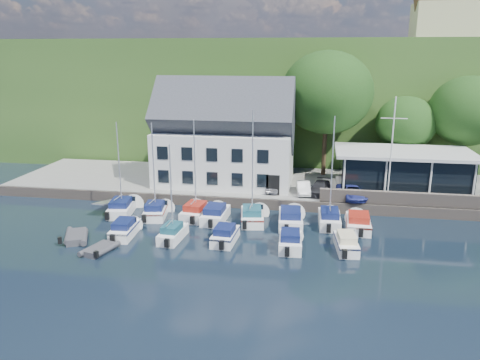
{
  "coord_description": "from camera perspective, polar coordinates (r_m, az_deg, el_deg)",
  "views": [
    {
      "loc": [
        2.51,
        -30.88,
        14.44
      ],
      "look_at": [
        -4.14,
        9.0,
        3.34
      ],
      "focal_mm": 35.0,
      "sensor_mm": 36.0,
      "label": 1
    }
  ],
  "objects": [
    {
      "name": "boat_r1_1",
      "position": [
        41.92,
        -10.47,
        1.12
      ],
      "size": [
        2.85,
        5.52,
        8.63
      ],
      "primitive_type": null,
      "rotation": [
        0.0,
        0.0,
        0.17
      ],
      "color": "white",
      "rests_on": "ground"
    },
    {
      "name": "quay_face",
      "position": [
        44.21,
        5.74,
        -3.1
      ],
      "size": [
        60.0,
        0.3,
        1.0
      ],
      "primitive_type": "cube",
      "color": "#6D6157",
      "rests_on": "ground"
    },
    {
      "name": "boat_r1_0",
      "position": [
        43.57,
        -14.5,
        1.46
      ],
      "size": [
        3.06,
        6.47,
        8.69
      ],
      "primitive_type": null,
      "rotation": [
        0.0,
        0.0,
        0.16
      ],
      "color": "white",
      "rests_on": "ground"
    },
    {
      "name": "tree_4",
      "position": [
        54.43,
        19.4,
        4.96
      ],
      "size": [
        6.49,
        6.49,
        8.87
      ],
      "primitive_type": null,
      "color": "#183610",
      "rests_on": "quay"
    },
    {
      "name": "boat_r2_3",
      "position": [
        35.93,
        6.16,
        -7.19
      ],
      "size": [
        2.11,
        5.15,
        1.43
      ],
      "primitive_type": null,
      "rotation": [
        0.0,
        0.0,
        0.05
      ],
      "color": "white",
      "rests_on": "ground"
    },
    {
      "name": "ground",
      "position": [
        34.18,
        4.44,
        -9.68
      ],
      "size": [
        180.0,
        180.0,
        0.0
      ],
      "primitive_type": "plane",
      "color": "black",
      "rests_on": "ground"
    },
    {
      "name": "car_blue",
      "position": [
        45.57,
        13.49,
        -1.36
      ],
      "size": [
        2.45,
        4.17,
        1.34
      ],
      "primitive_type": "imported",
      "rotation": [
        0.0,
        0.0,
        0.25
      ],
      "color": "navy",
      "rests_on": "quay"
    },
    {
      "name": "boat_r2_4",
      "position": [
        36.36,
        12.83,
        -7.28
      ],
      "size": [
        2.15,
        5.39,
        1.38
      ],
      "primitive_type": null,
      "rotation": [
        0.0,
        0.0,
        0.1
      ],
      "color": "white",
      "rests_on": "ground"
    },
    {
      "name": "car_white",
      "position": [
        46.25,
        7.73,
        -0.93
      ],
      "size": [
        1.61,
        3.65,
        1.16
      ],
      "primitive_type": "imported",
      "rotation": [
        0.0,
        0.0,
        0.11
      ],
      "color": "silver",
      "rests_on": "quay"
    },
    {
      "name": "club_pavilion",
      "position": [
        48.99,
        19.18,
        1.04
      ],
      "size": [
        13.2,
        7.2,
        4.1
      ],
      "primitive_type": null,
      "color": "black",
      "rests_on": "quay"
    },
    {
      "name": "tree_1",
      "position": [
        54.76,
        -4.45,
        6.23
      ],
      "size": [
        7.03,
        7.03,
        9.6
      ],
      "primitive_type": null,
      "color": "#183610",
      "rests_on": "quay"
    },
    {
      "name": "boat_r1_5",
      "position": [
        40.56,
        6.18,
        -4.46
      ],
      "size": [
        2.65,
        6.56,
        1.51
      ],
      "primitive_type": null,
      "rotation": [
        0.0,
        0.0,
        0.07
      ],
      "color": "white",
      "rests_on": "ground"
    },
    {
      "name": "dinghy_0",
      "position": [
        39.53,
        -19.33,
        -6.4
      ],
      "size": [
        3.07,
        3.7,
        0.74
      ],
      "primitive_type": null,
      "rotation": [
        0.0,
        0.0,
        0.43
      ],
      "color": "#39393E",
      "rests_on": "ground"
    },
    {
      "name": "car_silver",
      "position": [
        46.72,
        4.09,
        -0.67
      ],
      "size": [
        1.51,
        3.45,
        1.16
      ],
      "primitive_type": "imported",
      "rotation": [
        0.0,
        0.0,
        -0.04
      ],
      "color": "silver",
      "rests_on": "quay"
    },
    {
      "name": "car_dgrey",
      "position": [
        46.54,
        9.71,
        -0.91
      ],
      "size": [
        2.45,
        4.28,
        1.17
      ],
      "primitive_type": "imported",
      "rotation": [
        0.0,
        0.0,
        -0.21
      ],
      "color": "#28282D",
      "rests_on": "quay"
    },
    {
      "name": "quay",
      "position": [
        50.41,
        6.25,
        -0.79
      ],
      "size": [
        60.0,
        13.0,
        1.0
      ],
      "primitive_type": "cube",
      "color": "gray",
      "rests_on": "ground"
    },
    {
      "name": "boat_r1_3",
      "position": [
        41.43,
        -3.01,
        -4.0
      ],
      "size": [
        2.21,
        5.94,
        1.45
      ],
      "primitive_type": null,
      "rotation": [
        0.0,
        0.0,
        -0.03
      ],
      "color": "white",
      "rests_on": "ground"
    },
    {
      "name": "seawall",
      "position": [
        45.2,
        21.18,
        -2.22
      ],
      "size": [
        18.0,
        0.5,
        1.2
      ],
      "primitive_type": "cube",
      "color": "#6D6157",
      "rests_on": "quay"
    },
    {
      "name": "boat_r1_6",
      "position": [
        39.91,
        11.12,
        0.74
      ],
      "size": [
        2.15,
        5.93,
        9.13
      ],
      "primitive_type": null,
      "rotation": [
        0.0,
        0.0,
        0.04
      ],
      "color": "white",
      "rests_on": "ground"
    },
    {
      "name": "boat_r2_1",
      "position": [
        36.56,
        -8.39,
        -1.19
      ],
      "size": [
        1.94,
        5.17,
        8.27
      ],
      "primitive_type": null,
      "rotation": [
        0.0,
        0.0,
        -0.07
      ],
      "color": "white",
      "rests_on": "ground"
    },
    {
      "name": "dinghy_1",
      "position": [
        36.69,
        -16.76,
        -7.97
      ],
      "size": [
        2.39,
        3.15,
        0.65
      ],
      "primitive_type": null,
      "rotation": [
        0.0,
        0.0,
        -0.28
      ],
      "color": "#39393E",
      "rests_on": "ground"
    },
    {
      "name": "field_patch",
      "position": [
        101.05,
        13.1,
        15.94
      ],
      "size": [
        50.0,
        30.0,
        0.3
      ],
      "primitive_type": "cube",
      "color": "#5F6733",
      "rests_on": "hillside"
    },
    {
      "name": "boat_r2_2",
      "position": [
        36.83,
        -1.82,
        -6.55
      ],
      "size": [
        2.07,
        4.98,
        1.41
      ],
      "primitive_type": null,
      "rotation": [
        0.0,
        0.0,
        -0.06
      ],
      "color": "white",
      "rests_on": "ground"
    },
    {
      "name": "tree_2",
      "position": [
        53.76,
        2.49,
        6.52
      ],
      "size": [
        7.61,
        7.61,
        10.4
      ],
      "primitive_type": null,
      "color": "#183610",
      "rests_on": "quay"
    },
    {
      "name": "gangway",
      "position": [
        46.48,
        -15.23,
        -3.31
      ],
      "size": [
        1.2,
        6.0,
        1.4
      ],
      "primitive_type": null,
      "color": "silver",
      "rests_on": "ground"
    },
    {
      "name": "flagpole",
      "position": [
        44.63,
        17.97,
        3.47
      ],
      "size": [
        2.32,
        0.2,
        9.65
      ],
      "primitive_type": null,
      "color": "silver",
      "rests_on": "quay"
    },
    {
      "name": "boat_r1_4",
      "position": [
        39.83,
        1.53,
        0.83
      ],
      "size": [
        2.92,
        5.9,
        8.91
      ],
      "primitive_type": null,
      "rotation": [
        0.0,
        0.0,
        0.16
      ],
      "color": "white",
      "rests_on": "ground"
    },
    {
      "name": "boat_r1_2",
      "position": [
        41.15,
        -5.52,
        1.24
      ],
      "size": [
        2.6,
        5.72,
        8.92
      ],
      "primitive_type": null,
      "rotation": [
        0.0,
        0.0,
        -0.11
      ],
      "color": "white",
      "rests_on": "ground"
    },
    {
      "name": "tree_3",
      "position": [
        52.69,
        10.44,
        7.91
      ],
      "size": [
        10.01,
        10.01,
        13.68
      ],
      "primitive_type": null,
      "color": "#183610",
      "rests_on": "quay"
    },
    {
      "name": "boat_r2_0",
      "position": [
        39.2,
        -13.87,
        -5.63
      ],
      "size": [
        2.1,
        5.5,
        1.41
      ],
      "primitive_type": null,
      "rotation": [
        0.0,
        0.0,
        0.07
      ],
      "color": "white",
      "rests_on": "ground"
    },
    {
      "name": "farmhouse",
      "position": [
        85.33,
        23.88,
        17.92
      ],
      "size": [
        10.4,
        7.0,
        8.2
      ],
      "primitive_type": null,
      "color": "#BDB48F",
      "rests_on": "hillside"
    },
    {
      "name": "tree_5",
      "position": [
        55.38,
        25.87,
        5.64
      ],
      "size": [
        8.13,
        8.13,
        11.11
      ],
      "primitive_type": null,
      "color": "#183610",
      "rests_on": "quay"
    },
    {
      "name": "boat_r1_7",
      "position": [
        40.65,
        14.21,
        -4.87
      ],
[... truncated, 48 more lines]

